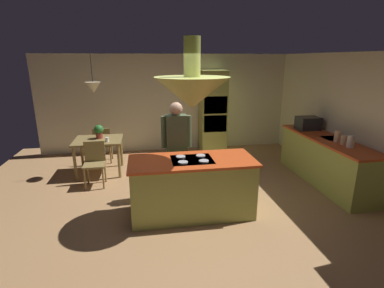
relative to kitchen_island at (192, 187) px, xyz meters
The scene contains 18 objects.
ground 0.51m from the kitchen_island, 90.00° to the left, with size 8.16×8.16×0.00m, color #AD7F51.
wall_back 3.74m from the kitchen_island, 90.00° to the left, with size 6.80×0.10×2.55m, color beige.
wall_right 3.40m from the kitchen_island, 10.46° to the left, with size 0.10×7.20×2.55m, color beige.
kitchen_island is the anchor object (origin of this frame).
counter_run_right 2.95m from the kitchen_island, 15.72° to the left, with size 0.73×2.56×0.93m.
oven_tower 3.48m from the kitchen_island, 71.26° to the left, with size 0.66×0.62×2.15m.
dining_table 2.71m from the kitchen_island, 128.99° to the left, with size 1.00×0.86×0.76m.
person_at_island 0.89m from the kitchen_island, 102.70° to the left, with size 0.53×0.23×1.72m.
range_hood 1.51m from the kitchen_island, ahead, with size 1.10×1.10×1.00m.
pendant_light_over_table 3.04m from the kitchen_island, 128.99° to the left, with size 0.32×0.32×0.82m.
chair_facing_island 2.23m from the kitchen_island, 139.53° to the left, with size 0.40×0.40×0.87m.
chair_by_back_wall 3.23m from the kitchen_island, 121.73° to the left, with size 0.40×0.40×0.87m.
potted_plant_on_table 2.79m from the kitchen_island, 127.59° to the left, with size 0.20×0.20×0.30m.
cup_on_table 2.42m from the kitchen_island, 128.23° to the left, with size 0.07×0.07×0.09m, color white.
canister_flour 2.90m from the kitchen_island, ahead, with size 0.12×0.12×0.21m, color silver.
canister_sugar 2.91m from the kitchen_island, ahead, with size 0.11×0.11×0.17m, color #E0B78C.
canister_tea 2.94m from the kitchen_island, 10.60° to the left, with size 0.12×0.12×0.21m, color #E0B78C.
microwave_on_counter 3.29m from the kitchen_island, 28.69° to the left, with size 0.46×0.36×0.28m, color #232326.
Camera 1 is at (-0.71, -4.43, 2.43)m, focal length 27.44 mm.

